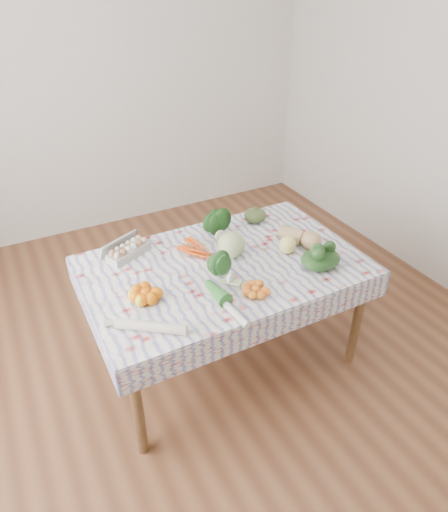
{
  "coord_description": "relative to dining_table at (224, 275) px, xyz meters",
  "views": [
    {
      "loc": [
        -1.07,
        -2.02,
        2.3
      ],
      "look_at": [
        0.0,
        0.0,
        0.82
      ],
      "focal_mm": 32.0,
      "sensor_mm": 36.0,
      "label": 1
    }
  ],
  "objects": [
    {
      "name": "kabocha_squash",
      "position": [
        0.44,
        0.37,
        0.13
      ],
      "size": [
        0.2,
        0.2,
        0.1
      ],
      "primitive_type": "ellipsoid",
      "rotation": [
        0.0,
        0.0,
        -0.33
      ],
      "color": "#3E4F25",
      "rests_on": "tablecloth"
    },
    {
      "name": "dining_table",
      "position": [
        0.0,
        0.0,
        0.0
      ],
      "size": [
        1.6,
        1.0,
        0.75
      ],
      "color": "brown",
      "rests_on": "ground"
    },
    {
      "name": "wall_back",
      "position": [
        0.0,
        2.25,
        0.72
      ],
      "size": [
        4.0,
        0.04,
        2.8
      ],
      "primitive_type": "cube",
      "color": "silver",
      "rests_on": "ground"
    },
    {
      "name": "spinach_bag",
      "position": [
        0.49,
        -0.29,
        0.14
      ],
      "size": [
        0.25,
        0.2,
        0.11
      ],
      "primitive_type": "ellipsoid",
      "rotation": [
        0.0,
        0.0,
        -0.0
      ],
      "color": "#193814",
      "rests_on": "tablecloth"
    },
    {
      "name": "daikon",
      "position": [
        -0.59,
        -0.35,
        0.11
      ],
      "size": [
        0.34,
        0.27,
        0.05
      ],
      "primitive_type": "cylinder",
      "rotation": [
        1.57,
        0.0,
        0.94
      ],
      "color": "beige",
      "rests_on": "tablecloth"
    },
    {
      "name": "broccoli",
      "position": [
        -0.09,
        -0.15,
        0.14
      ],
      "size": [
        0.22,
        0.22,
        0.12
      ],
      "primitive_type": "ellipsoid",
      "rotation": [
        0.0,
        0.0,
        0.5
      ],
      "color": "#1C4B1A",
      "rests_on": "tablecloth"
    },
    {
      "name": "tablecloth",
      "position": [
        0.0,
        0.0,
        0.08
      ],
      "size": [
        1.66,
        1.06,
        0.01
      ],
      "primitive_type": "cube",
      "color": "silver",
      "rests_on": "dining_table"
    },
    {
      "name": "ground",
      "position": [
        0.0,
        0.0,
        -0.68
      ],
      "size": [
        4.5,
        4.5,
        0.0
      ],
      "primitive_type": "plane",
      "color": "brown",
      "rests_on": "ground"
    },
    {
      "name": "leek",
      "position": [
        -0.18,
        -0.38,
        0.1
      ],
      "size": [
        0.07,
        0.38,
        0.04
      ],
      "primitive_type": "cylinder",
      "rotation": [
        1.57,
        0.0,
        0.08
      ],
      "color": "silver",
      "rests_on": "tablecloth"
    },
    {
      "name": "butternut_squash",
      "position": [
        0.54,
        -0.03,
        0.15
      ],
      "size": [
        0.23,
        0.3,
        0.13
      ],
      "primitive_type": "ellipsoid",
      "rotation": [
        0.0,
        0.0,
        0.45
      ],
      "color": "tan",
      "rests_on": "tablecloth"
    },
    {
      "name": "mandarin_cluster",
      "position": [
        0.02,
        -0.33,
        0.11
      ],
      "size": [
        0.19,
        0.19,
        0.06
      ],
      "primitive_type": "cube",
      "rotation": [
        0.0,
        0.0,
        -0.06
      ],
      "color": "orange",
      "rests_on": "tablecloth"
    },
    {
      "name": "carrot_bunch",
      "position": [
        -0.11,
        0.16,
        0.1
      ],
      "size": [
        0.24,
        0.22,
        0.04
      ],
      "primitive_type": "cube",
      "rotation": [
        0.0,
        0.0,
        0.02
      ],
      "color": "#CB440A",
      "rests_on": "tablecloth"
    },
    {
      "name": "egg_carton",
      "position": [
        -0.48,
        0.35,
        0.12
      ],
      "size": [
        0.31,
        0.23,
        0.08
      ],
      "primitive_type": "cube",
      "rotation": [
        0.0,
        0.0,
        0.44
      ],
      "color": "#B4B4AF",
      "rests_on": "tablecloth"
    },
    {
      "name": "grapefruit",
      "position": [
        0.41,
        -0.07,
        0.14
      ],
      "size": [
        0.12,
        0.12,
        0.11
      ],
      "primitive_type": "sphere",
      "rotation": [
        0.0,
        0.0,
        -0.14
      ],
      "color": "#E5E371",
      "rests_on": "tablecloth"
    },
    {
      "name": "kale_bunch",
      "position": [
        0.11,
        0.3,
        0.16
      ],
      "size": [
        0.19,
        0.17,
        0.16
      ],
      "primitive_type": "ellipsoid",
      "rotation": [
        0.0,
        0.0,
        -0.07
      ],
      "color": "#163C12",
      "rests_on": "tablecloth"
    },
    {
      "name": "cabbage",
      "position": [
        0.08,
        0.06,
        0.17
      ],
      "size": [
        0.18,
        0.18,
        0.17
      ],
      "primitive_type": "sphere",
      "rotation": [
        0.0,
        0.0,
        -0.07
      ],
      "color": "#A2B776",
      "rests_on": "tablecloth"
    },
    {
      "name": "orange_cluster",
      "position": [
        -0.53,
        -0.1,
        0.12
      ],
      "size": [
        0.3,
        0.3,
        0.07
      ],
      "primitive_type": "cube",
      "rotation": [
        0.0,
        0.0,
        0.42
      ],
      "color": "orange",
      "rests_on": "tablecloth"
    }
  ]
}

